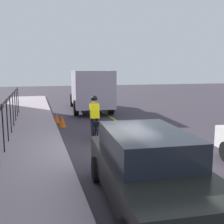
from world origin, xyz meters
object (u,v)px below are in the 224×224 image
(traffic_cone_near, at_px, (62,121))
(traffic_cone_far, at_px, (57,118))
(box_truck_background, at_px, (90,88))
(parked_sedan_rear, at_px, (148,168))
(cyclist_lead, at_px, (95,118))

(traffic_cone_near, xyz_separation_m, traffic_cone_far, (1.14, 0.20, -0.02))
(box_truck_background, relative_size, traffic_cone_far, 12.65)
(traffic_cone_near, relative_size, traffic_cone_far, 1.09)
(parked_sedan_rear, height_order, traffic_cone_far, parked_sedan_rear)
(cyclist_lead, bearing_deg, traffic_cone_near, 22.54)
(cyclist_lead, relative_size, traffic_cone_near, 3.08)
(cyclist_lead, xyz_separation_m, parked_sedan_rear, (-5.52, 0.06, -0.09))
(traffic_cone_far, bearing_deg, box_truck_background, -33.77)
(parked_sedan_rear, xyz_separation_m, traffic_cone_far, (9.62, 1.15, -0.55))
(cyclist_lead, bearing_deg, box_truck_background, -6.44)
(parked_sedan_rear, relative_size, traffic_cone_near, 7.61)
(parked_sedan_rear, relative_size, box_truck_background, 0.66)
(parked_sedan_rear, height_order, traffic_cone_near, parked_sedan_rear)
(box_truck_background, bearing_deg, traffic_cone_near, 158.86)
(parked_sedan_rear, bearing_deg, cyclist_lead, -176.77)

